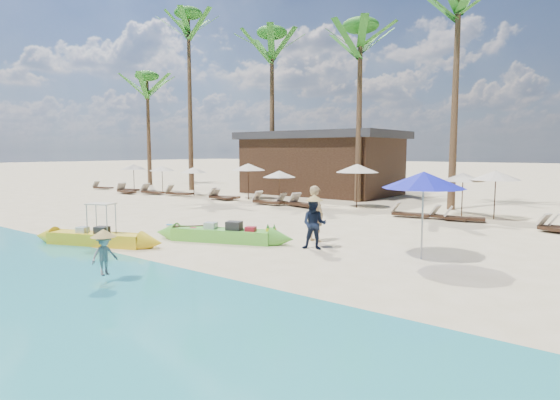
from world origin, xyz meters
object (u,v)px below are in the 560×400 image
Objects in this scene: yellow_canoe at (97,238)px; tourist at (315,214)px; green_canoe at (222,235)px; blue_umbrella at (424,180)px.

yellow_canoe is 2.66× the size of tourist.
blue_umbrella reaches higher than green_canoe.
green_canoe is at bearing -165.52° from blue_umbrella.
green_canoe is 3.96m from yellow_canoe.
green_canoe is 2.15× the size of blue_umbrella.
yellow_canoe is 2.03× the size of blue_umbrella.
tourist is 0.76× the size of blue_umbrella.
blue_umbrella reaches higher than tourist.
yellow_canoe is at bearing -154.96° from green_canoe.
blue_umbrella is (6.15, 1.59, 1.96)m from green_canoe.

